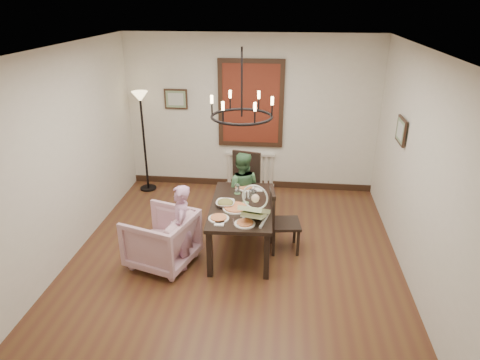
% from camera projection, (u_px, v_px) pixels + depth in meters
% --- Properties ---
extents(room_shell, '(4.51, 5.00, 2.81)m').
position_uv_depth(room_shell, '(237.00, 155.00, 5.71)').
color(room_shell, '#502A1B').
rests_on(room_shell, ground).
extents(dining_table, '(0.91, 1.54, 0.70)m').
position_uv_depth(dining_table, '(242.00, 210.00, 5.94)').
color(dining_table, black).
rests_on(dining_table, room_shell).
extents(chair_far, '(0.56, 0.56, 1.07)m').
position_uv_depth(chair_far, '(242.00, 186.00, 6.88)').
color(chair_far, black).
rests_on(chair_far, room_shell).
extents(chair_right, '(0.47, 0.47, 0.94)m').
position_uv_depth(chair_right, '(285.00, 220.00, 5.97)').
color(chair_right, black).
rests_on(chair_right, room_shell).
extents(armchair, '(1.02, 1.01, 0.75)m').
position_uv_depth(armchair, '(162.00, 239.00, 5.70)').
color(armchair, '#D2A1A5').
rests_on(armchair, room_shell).
extents(elderly_woman, '(0.31, 0.40, 0.97)m').
position_uv_depth(elderly_woman, '(182.00, 234.00, 5.59)').
color(elderly_woman, '#C68CAF').
rests_on(elderly_woman, room_shell).
extents(seated_man, '(0.49, 0.38, 1.00)m').
position_uv_depth(seated_man, '(242.00, 195.00, 6.65)').
color(seated_man, '#457448').
rests_on(seated_man, room_shell).
extents(baby_bouncer, '(0.46, 0.56, 0.33)m').
position_uv_depth(baby_bouncer, '(255.00, 208.00, 5.44)').
color(baby_bouncer, beige).
rests_on(baby_bouncer, dining_table).
extents(salad_bowl, '(0.31, 0.31, 0.08)m').
position_uv_depth(salad_bowl, '(225.00, 203.00, 5.85)').
color(salad_bowl, white).
rests_on(salad_bowl, dining_table).
extents(pizza_platter, '(0.35, 0.35, 0.04)m').
position_uv_depth(pizza_platter, '(235.00, 208.00, 5.77)').
color(pizza_platter, tan).
rests_on(pizza_platter, dining_table).
extents(drinking_glass, '(0.07, 0.07, 0.14)m').
position_uv_depth(drinking_glass, '(254.00, 195.00, 6.02)').
color(drinking_glass, silver).
rests_on(drinking_glass, dining_table).
extents(window_blinds, '(1.00, 0.03, 1.40)m').
position_uv_depth(window_blinds, '(251.00, 104.00, 7.53)').
color(window_blinds, maroon).
rests_on(window_blinds, room_shell).
extents(radiator, '(0.92, 0.12, 0.62)m').
position_uv_depth(radiator, '(250.00, 169.00, 8.05)').
color(radiator, silver).
rests_on(radiator, room_shell).
extents(picture_back, '(0.42, 0.03, 0.36)m').
position_uv_depth(picture_back, '(176.00, 99.00, 7.66)').
color(picture_back, black).
rests_on(picture_back, room_shell).
extents(picture_right, '(0.03, 0.42, 0.36)m').
position_uv_depth(picture_right, '(401.00, 131.00, 5.87)').
color(picture_right, black).
rests_on(picture_right, room_shell).
extents(floor_lamp, '(0.30, 0.30, 1.80)m').
position_uv_depth(floor_lamp, '(144.00, 143.00, 7.72)').
color(floor_lamp, black).
rests_on(floor_lamp, room_shell).
extents(chandelier, '(0.80, 0.80, 0.04)m').
position_uv_depth(chandelier, '(242.00, 116.00, 5.41)').
color(chandelier, black).
rests_on(chandelier, room_shell).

